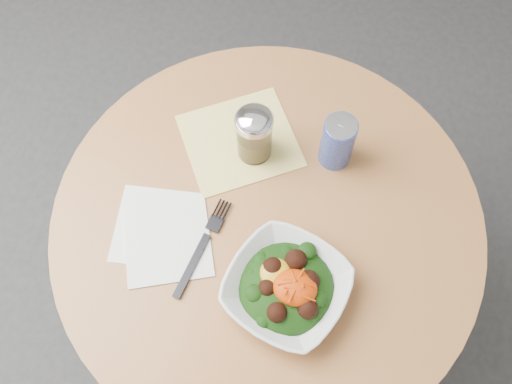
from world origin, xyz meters
TOP-DOWN VIEW (x-y plane):
  - ground at (0.00, 0.00)m, footprint 6.00×6.00m
  - table at (0.00, 0.00)m, footprint 0.90×0.90m
  - cloth_napkin at (-0.10, 0.17)m, footprint 0.32×0.31m
  - paper_napkins at (-0.20, -0.08)m, footprint 0.24×0.24m
  - salad_bowl at (0.07, -0.14)m, footprint 0.29×0.29m
  - fork at (-0.11, -0.09)m, footprint 0.06×0.23m
  - spice_shaker at (-0.06, 0.15)m, footprint 0.08×0.08m
  - beverage_can at (0.11, 0.18)m, footprint 0.07×0.07m

SIDE VIEW (x-z plane):
  - ground at x=0.00m, z-range 0.00..0.00m
  - table at x=0.00m, z-range 0.18..0.93m
  - cloth_napkin at x=-0.10m, z-range 0.75..0.75m
  - paper_napkins at x=-0.20m, z-range 0.75..0.75m
  - fork at x=-0.11m, z-range 0.75..0.76m
  - salad_bowl at x=0.07m, z-range 0.74..0.82m
  - beverage_can at x=0.11m, z-range 0.75..0.88m
  - spice_shaker at x=-0.06m, z-range 0.75..0.89m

